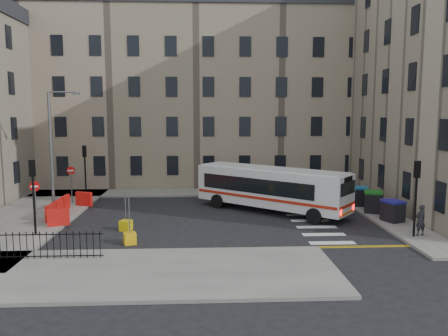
{
  "coord_description": "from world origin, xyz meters",
  "views": [
    {
      "loc": [
        -2.74,
        -27.89,
        6.77
      ],
      "look_at": [
        -1.31,
        1.9,
        3.0
      ],
      "focal_mm": 35.0,
      "sensor_mm": 36.0,
      "label": 1
    }
  ],
  "objects": [
    {
      "name": "iron_railings",
      "position": [
        -11.25,
        -8.2,
        0.75
      ],
      "size": [
        7.8,
        0.04,
        1.2
      ],
      "color": "black",
      "rests_on": "pavement_sw"
    },
    {
      "name": "roadworks_barriers",
      "position": [
        -11.84,
        0.5,
        0.65
      ],
      "size": [
        1.66,
        6.26,
        1.0
      ],
      "color": "red",
      "rests_on": "pavement_west"
    },
    {
      "name": "traffic_light_east",
      "position": [
        8.6,
        -5.5,
        2.87
      ],
      "size": [
        0.28,
        0.22,
        4.1
      ],
      "color": "black",
      "rests_on": "pavement_east"
    },
    {
      "name": "wheelie_bin_d",
      "position": [
        8.95,
        0.98,
        0.76
      ],
      "size": [
        1.04,
        1.17,
        1.22
      ],
      "rotation": [
        0.0,
        0.0,
        -0.07
      ],
      "color": "black",
      "rests_on": "pavement_east"
    },
    {
      "name": "streetlamp",
      "position": [
        -13.0,
        2.0,
        4.34
      ],
      "size": [
        0.5,
        0.22,
        8.14
      ],
      "color": "#595B5E",
      "rests_on": "pavement_west"
    },
    {
      "name": "terrace_north",
      "position": [
        -7.0,
        15.5,
        8.62
      ],
      "size": [
        38.3,
        10.8,
        17.2
      ],
      "color": "gray",
      "rests_on": "ground"
    },
    {
      "name": "pavement_north",
      "position": [
        -6.0,
        8.6,
        0.07
      ],
      "size": [
        36.0,
        3.2,
        0.15
      ],
      "primitive_type": "cube",
      "color": "slate",
      "rests_on": "ground"
    },
    {
      "name": "traffic_light_sw",
      "position": [
        -12.0,
        -4.0,
        2.87
      ],
      "size": [
        0.28,
        0.22,
        4.1
      ],
      "color": "black",
      "rests_on": "pavement_west"
    },
    {
      "name": "wheelie_bin_e",
      "position": [
        8.54,
        2.51,
        0.83
      ],
      "size": [
        1.32,
        1.43,
        1.34
      ],
      "rotation": [
        0.0,
        0.0,
        -0.25
      ],
      "color": "black",
      "rests_on": "pavement_east"
    },
    {
      "name": "ground",
      "position": [
        0.0,
        0.0,
        0.0
      ],
      "size": [
        120.0,
        120.0,
        0.0
      ],
      "primitive_type": "plane",
      "color": "black",
      "rests_on": "ground"
    },
    {
      "name": "pavement_east",
      "position": [
        9.0,
        4.0,
        0.07
      ],
      "size": [
        2.4,
        26.0,
        0.15
      ],
      "primitive_type": "cube",
      "color": "slate",
      "rests_on": "ground"
    },
    {
      "name": "bollard_yellow",
      "position": [
        -7.24,
        -3.0,
        0.3
      ],
      "size": [
        0.76,
        0.76,
        0.6
      ],
      "primitive_type": "cube",
      "rotation": [
        0.0,
        0.0,
        -0.34
      ],
      "color": "gold",
      "rests_on": "ground"
    },
    {
      "name": "no_entry_north",
      "position": [
        -12.5,
        4.5,
        2.08
      ],
      "size": [
        0.6,
        0.08,
        3.0
      ],
      "color": "#595B5E",
      "rests_on": "pavement_west"
    },
    {
      "name": "pedestrian",
      "position": [
        9.02,
        -5.35,
        1.0
      ],
      "size": [
        0.7,
        0.55,
        1.7
      ],
      "primitive_type": "imported",
      "rotation": [
        0.0,
        0.0,
        3.39
      ],
      "color": "black",
      "rests_on": "pavement_east"
    },
    {
      "name": "bus",
      "position": [
        1.86,
        1.37,
        1.72
      ],
      "size": [
        9.93,
        8.94,
        2.98
      ],
      "rotation": [
        0.0,
        0.0,
        0.87
      ],
      "color": "silver",
      "rests_on": "ground"
    },
    {
      "name": "pavement_sw",
      "position": [
        -7.0,
        -10.0,
        0.07
      ],
      "size": [
        20.0,
        6.0,
        0.15
      ],
      "primitive_type": "cube",
      "color": "slate",
      "rests_on": "ground"
    },
    {
      "name": "wheelie_bin_c",
      "position": [
        8.63,
        0.33,
        0.87
      ],
      "size": [
        1.48,
        1.58,
        1.42
      ],
      "rotation": [
        0.0,
        0.0,
        -0.34
      ],
      "color": "black",
      "rests_on": "pavement_east"
    },
    {
      "name": "bollard_chevron",
      "position": [
        -6.57,
        -5.66,
        0.3
      ],
      "size": [
        0.76,
        0.76,
        0.6
      ],
      "primitive_type": "cube",
      "rotation": [
        0.0,
        0.0,
        0.32
      ],
      "color": "gold",
      "rests_on": "ground"
    },
    {
      "name": "pavement_west",
      "position": [
        -14.0,
        1.0,
        0.07
      ],
      "size": [
        6.0,
        22.0,
        0.15
      ],
      "primitive_type": "cube",
      "color": "slate",
      "rests_on": "ground"
    },
    {
      "name": "traffic_light_nw",
      "position": [
        -12.0,
        6.5,
        2.87
      ],
      "size": [
        0.28,
        0.22,
        4.1
      ],
      "color": "black",
      "rests_on": "pavement_west"
    },
    {
      "name": "wheelie_bin_a",
      "position": [
        8.89,
        -2.21,
        0.8
      ],
      "size": [
        1.36,
        1.45,
        1.28
      ],
      "rotation": [
        0.0,
        0.0,
        0.36
      ],
      "color": "black",
      "rests_on": "pavement_east"
    },
    {
      "name": "wheelie_bin_b",
      "position": [
        8.92,
        -1.98,
        0.79
      ],
      "size": [
        1.19,
        1.31,
        1.28
      ],
      "rotation": [
        0.0,
        0.0,
        0.17
      ],
      "color": "black",
      "rests_on": "pavement_east"
    },
    {
      "name": "no_entry_south",
      "position": [
        -12.5,
        -2.5,
        2.08
      ],
      "size": [
        0.6,
        0.08,
        3.0
      ],
      "color": "#595B5E",
      "rests_on": "pavement_west"
    }
  ]
}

